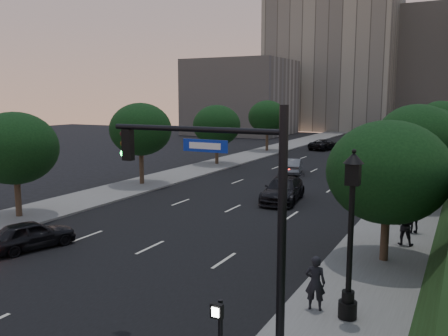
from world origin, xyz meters
The scene contains 26 objects.
ground centered at (0.00, 0.00, 0.00)m, with size 160.00×160.00×0.00m, color black.
road_surface centered at (0.00, 30.00, 0.01)m, with size 16.00×140.00×0.02m, color black.
sidewalk_right centered at (10.25, 30.00, 0.07)m, with size 4.50×140.00×0.15m, color slate.
sidewalk_left centered at (-10.25, 30.00, 0.07)m, with size 4.50×140.00×0.15m, color slate.
office_block_left centered at (-14.00, 92.00, 16.00)m, with size 26.00×20.00×32.00m, color gray.
office_block_mid centered at (6.00, 102.00, 13.00)m, with size 22.00×18.00×26.00m, color #A9A59B.
office_block_filler centered at (-26.00, 70.00, 7.00)m, with size 18.00×16.00×14.00m, color #A9A59B.
tree_right_a centered at (10.30, 8.00, 4.02)m, with size 5.20×5.20×6.24m.
tree_right_b centered at (10.30, 20.00, 4.52)m, with size 5.20×5.20×6.74m.
tree_right_c centered at (10.30, 33.00, 4.02)m, with size 5.20×5.20×6.24m.
tree_right_d centered at (10.30, 47.00, 4.52)m, with size 5.20×5.20×6.74m.
tree_right_e centered at (10.30, 62.00, 4.02)m, with size 5.20×5.20×6.24m.
tree_left_a centered at (-10.30, 6.00, 4.21)m, with size 5.00×5.00×6.34m.
tree_left_b centered at (-10.30, 18.00, 4.58)m, with size 5.00×5.00×6.71m.
tree_left_c centered at (-10.30, 31.00, 4.21)m, with size 5.00×5.00×6.34m.
tree_left_d centered at (-10.30, 45.00, 4.58)m, with size 5.00×5.00×6.71m.
traffic_signal_mast centered at (7.95, -1.45, 3.67)m, with size 5.68×0.56×7.00m.
street_lamp centered at (10.15, 1.75, 2.63)m, with size 0.64×0.64×5.62m.
sedan_near_left centered at (-4.94, 2.30, 0.70)m, with size 1.65×4.09×1.39m, color black.
sedan_mid_left centered at (-1.21, 29.12, 0.74)m, with size 1.56×4.46×1.47m, color slate.
sedan_far_left centered at (-3.98, 50.35, 0.73)m, with size 2.42×5.24×1.46m, color black.
sedan_near_right centered at (2.10, 17.54, 0.82)m, with size 2.30×5.65×1.64m, color black.
sedan_far_right centered at (6.58, 38.10, 0.73)m, with size 1.71×4.26×1.45m, color slate.
pedestrian_a centered at (9.04, 1.86, 1.08)m, with size 0.68×0.45×1.86m, color black.
pedestrian_b centered at (10.80, 10.66, 1.10)m, with size 0.93×0.72×1.91m, color black.
pedestrian_c centered at (11.04, 12.94, 1.02)m, with size 1.02×0.43×1.75m, color black.
Camera 1 is at (13.22, -12.84, 7.21)m, focal length 38.00 mm.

